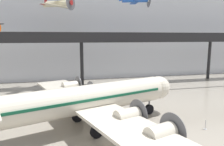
{
  "coord_description": "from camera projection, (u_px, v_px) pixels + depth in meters",
  "views": [
    {
      "loc": [
        -4.32,
        -19.89,
        9.96
      ],
      "look_at": [
        1.95,
        6.39,
        5.46
      ],
      "focal_mm": 35.0,
      "sensor_mm": 36.0,
      "label": 1
    }
  ],
  "objects": [
    {
      "name": "stanchion_barrier",
      "position": [
        205.0,
        126.0,
        23.72
      ],
      "size": [
        0.36,
        0.36,
        1.08
      ],
      "color": "#B2B5BA",
      "rests_on": "ground"
    },
    {
      "name": "mezzanine_walkway",
      "position": [
        82.0,
        41.0,
        43.43
      ],
      "size": [
        110.0,
        3.2,
        10.83
      ],
      "color": "black",
      "rests_on": "ground"
    },
    {
      "name": "suspended_plane_blue_trainer",
      "position": [
        135.0,
        0.0,
        39.84
      ],
      "size": [
        5.83,
        7.13,
        5.17
      ],
      "rotation": [
        0.0,
        0.0,
        6.17
      ],
      "color": "#1E4CAD"
    },
    {
      "name": "suspended_plane_cream_biplane",
      "position": [
        58.0,
        4.0,
        41.41
      ],
      "size": [
        6.59,
        7.03,
        5.72
      ],
      "rotation": [
        0.0,
        0.0,
        5.62
      ],
      "color": "beige"
    },
    {
      "name": "info_sign_pedestal",
      "position": [
        139.0,
        126.0,
        23.43
      ],
      "size": [
        0.45,
        0.68,
        1.24
      ],
      "rotation": [
        0.0,
        0.0,
        0.56
      ],
      "color": "#4C4C51",
      "rests_on": "ground"
    },
    {
      "name": "ground_plane",
      "position": [
        108.0,
        138.0,
        21.7
      ],
      "size": [
        260.0,
        260.0,
        0.0
      ],
      "primitive_type": "plane",
      "color": "gray"
    },
    {
      "name": "hangar_back_wall",
      "position": [
        78.0,
        25.0,
        50.66
      ],
      "size": [
        140.0,
        3.0,
        25.21
      ],
      "color": "silver",
      "rests_on": "ground"
    },
    {
      "name": "airliner_silver_main",
      "position": [
        83.0,
        100.0,
        23.05
      ],
      "size": [
        24.27,
        28.26,
        9.14
      ],
      "rotation": [
        0.0,
        0.0,
        0.32
      ],
      "color": "beige",
      "rests_on": "ground"
    }
  ]
}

